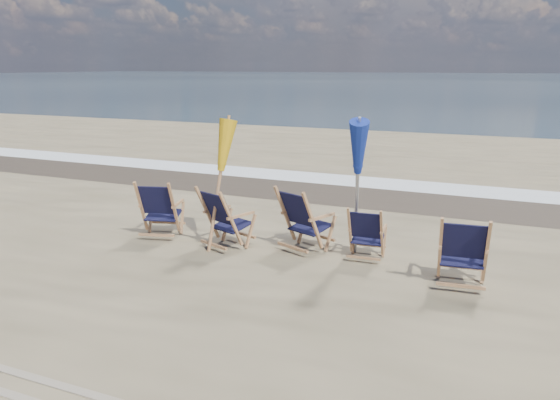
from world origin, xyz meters
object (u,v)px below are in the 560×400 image
(beach_chair_2, at_px, (313,224))
(beach_chair_1, at_px, (231,222))
(umbrella_blue, at_px, (359,145))
(umbrella_yellow, at_px, (217,151))
(beach_chair_0, at_px, (174,210))
(beach_chair_3, at_px, (382,236))
(beach_chair_4, at_px, (486,255))

(beach_chair_2, bearing_deg, beach_chair_1, 38.53)
(beach_chair_1, xyz_separation_m, umbrella_blue, (1.95, 0.50, 1.31))
(beach_chair_1, xyz_separation_m, umbrella_yellow, (-0.32, 0.15, 1.12))
(beach_chair_0, xyz_separation_m, beach_chair_2, (2.55, 0.11, 0.02))
(beach_chair_3, height_order, umbrella_yellow, umbrella_yellow)
(beach_chair_0, xyz_separation_m, beach_chair_3, (3.63, 0.26, -0.09))
(beach_chair_0, bearing_deg, beach_chair_1, 153.05)
(beach_chair_4, height_order, umbrella_yellow, umbrella_yellow)
(beach_chair_1, relative_size, beach_chair_4, 1.01)
(beach_chair_1, xyz_separation_m, beach_chair_3, (2.36, 0.52, -0.09))
(beach_chair_2, relative_size, beach_chair_3, 1.24)
(beach_chair_1, bearing_deg, beach_chair_4, -160.72)
(umbrella_yellow, distance_m, umbrella_blue, 2.31)
(beach_chair_0, height_order, beach_chair_3, beach_chair_0)
(beach_chair_3, bearing_deg, beach_chair_0, 0.37)
(beach_chair_2, xyz_separation_m, umbrella_yellow, (-1.60, -0.22, 1.10))
(beach_chair_1, relative_size, umbrella_blue, 0.45)
(beach_chair_0, height_order, umbrella_yellow, umbrella_yellow)
(beach_chair_1, relative_size, beach_chair_3, 1.20)
(beach_chair_3, distance_m, umbrella_blue, 1.46)
(beach_chair_0, height_order, beach_chair_2, beach_chair_2)
(beach_chair_0, relative_size, beach_chair_2, 0.97)
(beach_chair_3, height_order, umbrella_blue, umbrella_blue)
(beach_chair_3, distance_m, beach_chair_4, 1.66)
(umbrella_blue, bearing_deg, beach_chair_4, -15.94)
(beach_chair_3, xyz_separation_m, beach_chair_4, (1.55, -0.58, 0.09))
(beach_chair_0, xyz_separation_m, beach_chair_1, (1.27, -0.26, -0.00))
(umbrella_yellow, bearing_deg, beach_chair_3, 7.84)
(umbrella_blue, bearing_deg, umbrella_yellow, -171.27)
(beach_chair_4, bearing_deg, umbrella_blue, -21.73)
(beach_chair_1, height_order, umbrella_yellow, umbrella_yellow)
(beach_chair_1, bearing_deg, beach_chair_2, -143.57)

